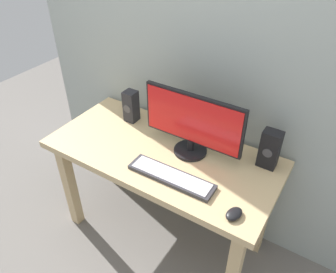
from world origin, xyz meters
The scene contains 7 objects.
ground_plane centered at (0.00, 0.00, 0.00)m, with size 6.00×6.00×0.00m, color slate.
desk centered at (0.00, 0.00, 0.63)m, with size 1.33×0.63×0.74m.
monitor centered at (0.14, 0.09, 0.93)m, with size 0.58×0.19×0.36m.
keyboard_primary centered at (0.16, -0.16, 0.75)m, with size 0.47×0.12×0.02m.
mouse centered at (0.53, -0.22, 0.75)m, with size 0.06×0.09×0.03m, color black.
speaker_right centered at (0.54, 0.20, 0.85)m, with size 0.10×0.08×0.22m.
speaker_left centered at (-0.34, 0.17, 0.84)m, with size 0.08×0.08×0.21m.
Camera 1 is at (0.80, -1.20, 1.91)m, focal length 34.86 mm.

